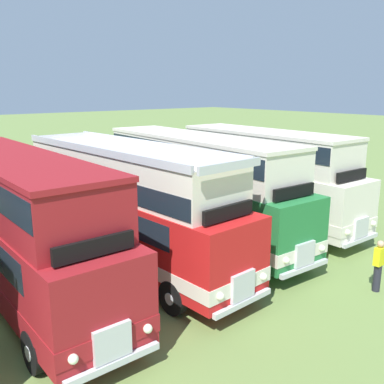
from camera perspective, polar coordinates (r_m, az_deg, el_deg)
bus_fifth_in_row at (r=14.37m, az=-21.95°, el=-3.42°), size 2.62×11.40×4.49m
bus_sixth_in_row at (r=15.84m, az=-8.57°, el=-1.46°), size 3.12×11.17×4.52m
bus_seventh_in_row at (r=18.48m, az=0.72°, el=1.22°), size 3.08×11.68×4.49m
bus_eighth_in_row at (r=20.82m, az=9.67°, el=2.41°), size 2.80×10.15×4.49m
marshal_person at (r=15.26m, az=23.40°, el=-8.90°), size 0.36×0.24×1.73m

